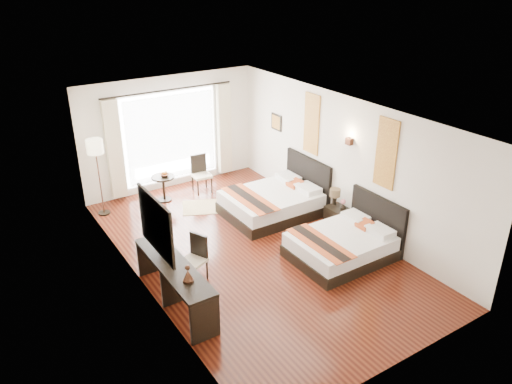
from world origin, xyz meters
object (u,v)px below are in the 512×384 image
floor_lamp (95,151)px  side_table (164,188)px  nightstand (337,217)px  table_lamp (335,194)px  vase (343,205)px  bed_near (344,244)px  bed_far (275,201)px  desk_chair (194,267)px  fruit_bowl (165,175)px  television (160,236)px  window_chair (202,181)px  console_desk (175,284)px

floor_lamp → side_table: bearing=-3.8°
nightstand → table_lamp: table_lamp is taller
vase → floor_lamp: floor_lamp is taller
vase → bed_near: bearing=-129.4°
bed_far → nightstand: size_ratio=4.30×
desk_chair → fruit_bowl: (0.90, 3.34, 0.39)m
bed_far → fruit_bowl: size_ratio=9.65×
nightstand → floor_lamp: 5.39m
television → desk_chair: bearing=-93.2°
nightstand → window_chair: bearing=116.1°
side_table → desk_chair: bearing=-104.4°
floor_lamp → window_chair: floor_lamp is taller
desk_chair → side_table: bearing=-129.2°
vase → side_table: vase is taller
table_lamp → side_table: (-2.58, 3.14, -0.43)m
fruit_bowl → bed_far: bearing=-47.6°
nightstand → window_chair: size_ratio=0.52×
console_desk → desk_chair: size_ratio=2.55×
nightstand → vase: vase is taller
console_desk → floor_lamp: bearing=90.1°
floor_lamp → side_table: size_ratio=2.84×
television → side_table: size_ratio=1.45×
table_lamp → vase: (0.03, -0.23, -0.18)m
bed_near → floor_lamp: 5.60m
desk_chair → window_chair: (1.86, 3.35, 0.02)m
floor_lamp → side_table: (1.44, -0.10, -1.19)m
bed_far → desk_chair: bearing=-153.0°
table_lamp → television: bearing=-178.4°
nightstand → fruit_bowl: fruit_bowl is taller
side_table → television: bearing=-113.5°
nightstand → console_desk: 4.06m
nightstand → side_table: 4.16m
desk_chair → television: bearing=-37.1°
side_table → bed_near: bearing=-65.6°
fruit_bowl → television: bearing=-114.2°
nightstand → window_chair: window_chair is taller
table_lamp → fruit_bowl: table_lamp is taller
vase → table_lamp: bearing=97.5°
bed_far → fruit_bowl: bearing=132.4°
table_lamp → television: 4.00m
table_lamp → vase: 0.30m
television → floor_lamp: size_ratio=0.51×
bed_near → nightstand: bearing=55.0°
bed_far → television: 3.54m
console_desk → television: (0.02, 0.55, 0.64)m
window_chair → bed_near: bearing=17.2°
bed_near → vase: 1.14m
side_table → fruit_bowl: bearing=-34.5°
console_desk → side_table: 4.05m
vase → window_chair: 3.73m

